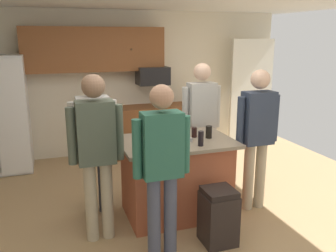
{
  "coord_description": "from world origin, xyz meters",
  "views": [
    {
      "loc": [
        -1.2,
        -3.69,
        2.13
      ],
      "look_at": [
        0.18,
        0.39,
        1.05
      ],
      "focal_mm": 37.93,
      "sensor_mm": 36.0,
      "label": 1
    }
  ],
  "objects_px": {
    "person_host_foreground": "(94,135)",
    "glass_pilsner": "(201,139)",
    "glass_stout_tall": "(194,132)",
    "serving_tray": "(170,138)",
    "person_guest_by_door": "(257,130)",
    "tumbler_amber": "(209,132)",
    "person_guest_left": "(162,160)",
    "mug_blue_stoneware": "(148,132)",
    "person_guest_right": "(201,117)",
    "kitchen_island": "(176,177)",
    "trash_bin": "(218,216)",
    "microwave_over_range": "(153,76)",
    "mug_ceramic_white": "(139,134)",
    "person_elder_center": "(96,147)",
    "glass_dark_ale": "(173,128)"
  },
  "relations": [
    {
      "from": "person_host_foreground",
      "to": "glass_pilsner",
      "type": "distance_m",
      "value": 1.28
    },
    {
      "from": "glass_stout_tall",
      "to": "serving_tray",
      "type": "xyz_separation_m",
      "value": [
        -0.32,
        -0.03,
        -0.04
      ]
    },
    {
      "from": "person_host_foreground",
      "to": "glass_stout_tall",
      "type": "xyz_separation_m",
      "value": [
        1.16,
        -0.31,
        0.02
      ]
    },
    {
      "from": "serving_tray",
      "to": "person_guest_by_door",
      "type": "bearing_deg",
      "value": -9.68
    },
    {
      "from": "tumbler_amber",
      "to": "glass_pilsner",
      "type": "bearing_deg",
      "value": -130.18
    },
    {
      "from": "person_guest_by_door",
      "to": "person_guest_left",
      "type": "xyz_separation_m",
      "value": [
        -1.41,
        -0.58,
        -0.03
      ]
    },
    {
      "from": "mug_blue_stoneware",
      "to": "person_guest_right",
      "type": "bearing_deg",
      "value": 24.55
    },
    {
      "from": "mug_blue_stoneware",
      "to": "kitchen_island",
      "type": "bearing_deg",
      "value": -42.95
    },
    {
      "from": "person_guest_right",
      "to": "trash_bin",
      "type": "height_order",
      "value": "person_guest_right"
    },
    {
      "from": "microwave_over_range",
      "to": "person_guest_right",
      "type": "distance_m",
      "value": 1.82
    },
    {
      "from": "tumbler_amber",
      "to": "trash_bin",
      "type": "xyz_separation_m",
      "value": [
        -0.19,
        -0.7,
        -0.72
      ]
    },
    {
      "from": "mug_blue_stoneware",
      "to": "serving_tray",
      "type": "distance_m",
      "value": 0.31
    },
    {
      "from": "glass_pilsner",
      "to": "mug_blue_stoneware",
      "type": "distance_m",
      "value": 0.72
    },
    {
      "from": "mug_blue_stoneware",
      "to": "serving_tray",
      "type": "bearing_deg",
      "value": -48.65
    },
    {
      "from": "kitchen_island",
      "to": "mug_blue_stoneware",
      "type": "xyz_separation_m",
      "value": [
        -0.27,
        0.25,
        0.52
      ]
    },
    {
      "from": "glass_pilsner",
      "to": "mug_ceramic_white",
      "type": "distance_m",
      "value": 0.79
    },
    {
      "from": "mug_blue_stoneware",
      "to": "trash_bin",
      "type": "distance_m",
      "value": 1.31
    },
    {
      "from": "microwave_over_range",
      "to": "trash_bin",
      "type": "bearing_deg",
      "value": -93.93
    },
    {
      "from": "person_elder_center",
      "to": "glass_stout_tall",
      "type": "bearing_deg",
      "value": -0.86
    },
    {
      "from": "person_host_foreground",
      "to": "glass_stout_tall",
      "type": "distance_m",
      "value": 1.2
    },
    {
      "from": "microwave_over_range",
      "to": "trash_bin",
      "type": "height_order",
      "value": "microwave_over_range"
    },
    {
      "from": "person_elder_center",
      "to": "mug_blue_stoneware",
      "type": "distance_m",
      "value": 0.86
    },
    {
      "from": "person_guest_left",
      "to": "person_elder_center",
      "type": "bearing_deg",
      "value": 77.65
    },
    {
      "from": "trash_bin",
      "to": "person_elder_center",
      "type": "bearing_deg",
      "value": 157.42
    },
    {
      "from": "kitchen_island",
      "to": "trash_bin",
      "type": "height_order",
      "value": "kitchen_island"
    },
    {
      "from": "person_guest_right",
      "to": "mug_ceramic_white",
      "type": "relative_size",
      "value": 13.69
    },
    {
      "from": "person_host_foreground",
      "to": "trash_bin",
      "type": "height_order",
      "value": "person_host_foreground"
    },
    {
      "from": "microwave_over_range",
      "to": "glass_pilsner",
      "type": "distance_m",
      "value": 2.76
    },
    {
      "from": "mug_blue_stoneware",
      "to": "person_elder_center",
      "type": "bearing_deg",
      "value": -143.79
    },
    {
      "from": "mug_blue_stoneware",
      "to": "serving_tray",
      "type": "height_order",
      "value": "mug_blue_stoneware"
    },
    {
      "from": "glass_stout_tall",
      "to": "glass_dark_ale",
      "type": "height_order",
      "value": "glass_dark_ale"
    },
    {
      "from": "person_guest_right",
      "to": "glass_pilsner",
      "type": "distance_m",
      "value": 1.05
    },
    {
      "from": "glass_stout_tall",
      "to": "glass_dark_ale",
      "type": "bearing_deg",
      "value": 129.41
    },
    {
      "from": "microwave_over_range",
      "to": "glass_dark_ale",
      "type": "relative_size",
      "value": 3.76
    },
    {
      "from": "person_elder_center",
      "to": "mug_ceramic_white",
      "type": "bearing_deg",
      "value": 25.83
    },
    {
      "from": "serving_tray",
      "to": "person_elder_center",
      "type": "bearing_deg",
      "value": -162.97
    },
    {
      "from": "tumbler_amber",
      "to": "glass_dark_ale",
      "type": "height_order",
      "value": "same"
    },
    {
      "from": "glass_dark_ale",
      "to": "person_guest_by_door",
      "type": "bearing_deg",
      "value": -25.35
    },
    {
      "from": "microwave_over_range",
      "to": "person_elder_center",
      "type": "xyz_separation_m",
      "value": [
        -1.39,
        -2.67,
        -0.41
      ]
    },
    {
      "from": "person_guest_left",
      "to": "glass_stout_tall",
      "type": "relative_size",
      "value": 14.19
    },
    {
      "from": "trash_bin",
      "to": "person_host_foreground",
      "type": "bearing_deg",
      "value": 135.49
    },
    {
      "from": "person_guest_left",
      "to": "person_host_foreground",
      "type": "distance_m",
      "value": 1.21
    },
    {
      "from": "tumbler_amber",
      "to": "glass_stout_tall",
      "type": "bearing_deg",
      "value": 148.17
    },
    {
      "from": "glass_stout_tall",
      "to": "trash_bin",
      "type": "xyz_separation_m",
      "value": [
        -0.04,
        -0.79,
        -0.71
      ]
    },
    {
      "from": "kitchen_island",
      "to": "person_guest_right",
      "type": "height_order",
      "value": "person_guest_right"
    },
    {
      "from": "person_guest_left",
      "to": "mug_ceramic_white",
      "type": "height_order",
      "value": "person_guest_left"
    },
    {
      "from": "person_guest_right",
      "to": "mug_ceramic_white",
      "type": "distance_m",
      "value": 1.09
    },
    {
      "from": "kitchen_island",
      "to": "trash_bin",
      "type": "distance_m",
      "value": 0.79
    },
    {
      "from": "serving_tray",
      "to": "person_guest_left",
      "type": "bearing_deg",
      "value": -114.68
    },
    {
      "from": "glass_stout_tall",
      "to": "serving_tray",
      "type": "bearing_deg",
      "value": -174.62
    }
  ]
}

